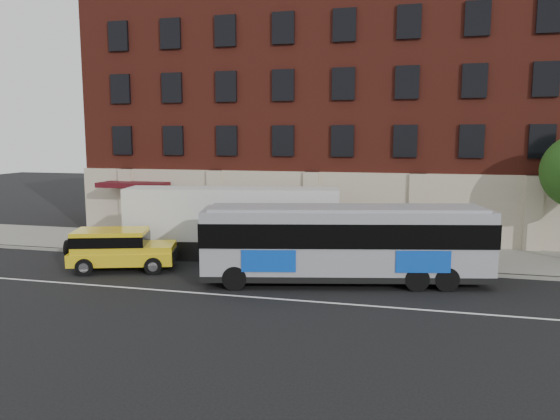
% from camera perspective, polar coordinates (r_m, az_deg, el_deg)
% --- Properties ---
extents(ground, '(120.00, 120.00, 0.00)m').
position_cam_1_polar(ground, '(20.41, -2.73, -9.81)').
color(ground, black).
rests_on(ground, ground).
extents(sidewalk, '(60.00, 6.00, 0.15)m').
position_cam_1_polar(sidewalk, '(28.85, 2.37, -4.35)').
color(sidewalk, gray).
rests_on(sidewalk, ground).
extents(kerb, '(60.00, 0.25, 0.15)m').
position_cam_1_polar(kerb, '(25.99, 1.05, -5.73)').
color(kerb, gray).
rests_on(kerb, ground).
extents(lane_line, '(60.00, 0.12, 0.01)m').
position_cam_1_polar(lane_line, '(20.87, -2.34, -9.39)').
color(lane_line, silver).
rests_on(lane_line, ground).
extents(building, '(30.00, 12.10, 15.00)m').
position_cam_1_polar(building, '(36.01, 4.97, 10.10)').
color(building, maroon).
rests_on(building, sidewalk).
extents(sign_pole, '(0.30, 0.20, 2.50)m').
position_cam_1_polar(sign_pole, '(28.89, -15.56, -1.85)').
color(sign_pole, slate).
rests_on(sign_pole, ground).
extents(city_bus, '(12.33, 5.15, 3.30)m').
position_cam_1_polar(city_bus, '(22.59, 7.06, -3.34)').
color(city_bus, '#93949C').
rests_on(city_bus, ground).
extents(yellow_suv, '(5.15, 3.32, 1.92)m').
position_cam_1_polar(yellow_suv, '(25.87, -17.04, -3.82)').
color(yellow_suv, yellow).
rests_on(yellow_suv, ground).
extents(shipping_container, '(11.03, 4.04, 3.60)m').
position_cam_1_polar(shipping_container, '(27.32, -5.14, -1.43)').
color(shipping_container, black).
rests_on(shipping_container, ground).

